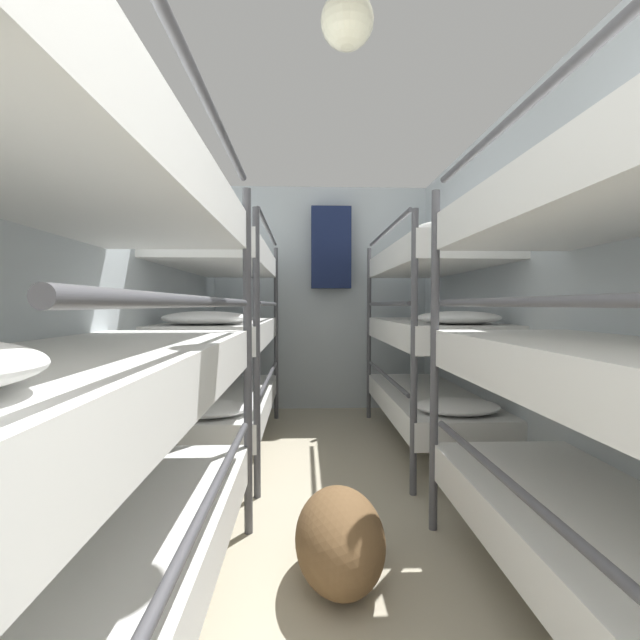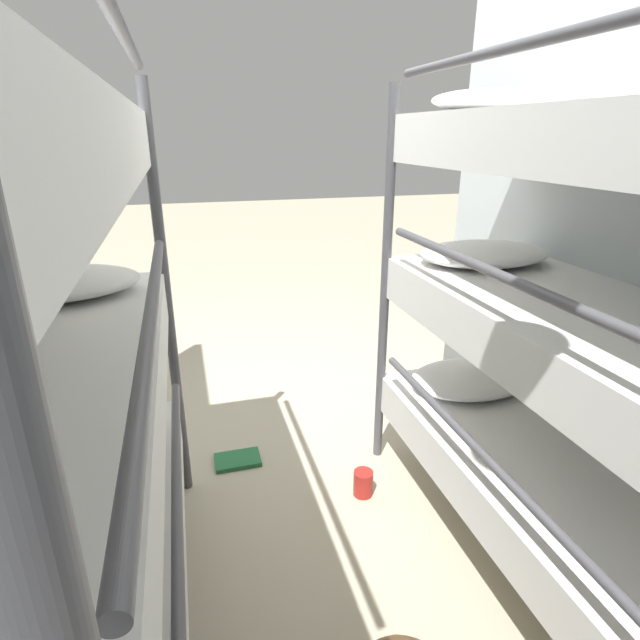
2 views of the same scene
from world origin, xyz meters
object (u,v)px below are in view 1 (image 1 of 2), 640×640
(bunk_stack_left_far, at_px, (225,331))
(hanging_coat, at_px, (331,248))
(bunk_stack_right_far, at_px, (429,331))
(bunk_stack_left_near, at_px, (78,380))
(duffel_bag, at_px, (340,538))

(bunk_stack_left_far, xyz_separation_m, hanging_coat, (0.94, 1.27, 0.85))
(bunk_stack_right_far, relative_size, hanging_coat, 2.09)
(bunk_stack_left_near, xyz_separation_m, hanging_coat, (0.94, 3.52, 0.85))
(bunk_stack_right_far, relative_size, duffel_bag, 3.12)
(bunk_stack_right_far, bearing_deg, duffel_bag, -117.55)
(bunk_stack_left_far, distance_m, hanging_coat, 1.80)
(bunk_stack_left_near, distance_m, duffel_bag, 1.25)
(bunk_stack_right_far, bearing_deg, bunk_stack_left_far, 180.00)
(hanging_coat, bearing_deg, bunk_stack_left_far, -126.60)
(bunk_stack_left_near, distance_m, bunk_stack_left_far, 2.25)
(bunk_stack_left_near, bearing_deg, duffel_bag, 35.10)
(duffel_bag, bearing_deg, bunk_stack_left_far, 115.13)
(bunk_stack_left_near, bearing_deg, bunk_stack_left_far, 90.00)
(bunk_stack_right_far, xyz_separation_m, duffel_bag, (-0.88, -1.69, -0.78))
(bunk_stack_left_far, relative_size, hanging_coat, 2.09)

